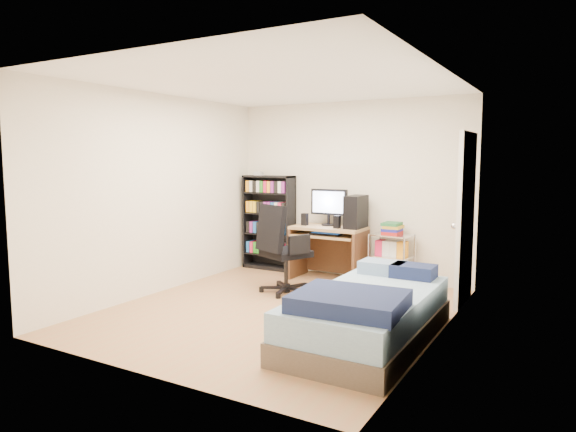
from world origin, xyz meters
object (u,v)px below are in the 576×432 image
Objects in this scene: media_shelf at (269,221)px; computer_desk at (337,232)px; office_chair at (283,265)px; bed at (368,314)px.

computer_desk is at bearing -7.55° from media_shelf.
computer_desk is at bearing 96.97° from office_chair.
office_chair is 0.54× the size of bed.
computer_desk is 1.07m from office_chair.
office_chair reaches higher than bed.
bed is (1.27, -2.10, -0.42)m from computer_desk.
computer_desk is 1.12× the size of office_chair.
media_shelf is at bearing 137.76° from bed.
bed is (1.57, -1.12, -0.10)m from office_chair.
office_chair is at bearing 144.45° from bed.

